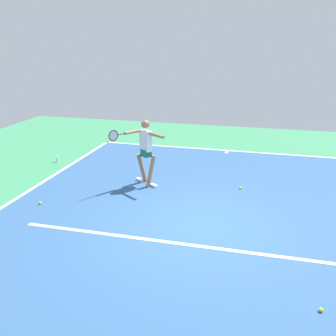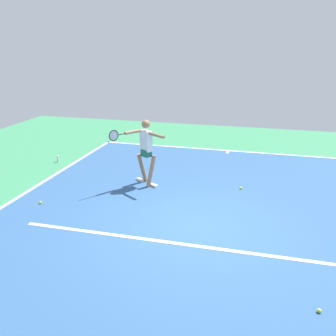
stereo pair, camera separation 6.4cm
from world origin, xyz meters
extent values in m
plane|color=#388456|center=(0.00, 0.00, 0.00)|extent=(20.52, 20.52, 0.00)
cube|color=#2D5484|center=(0.00, 0.00, 0.00)|extent=(9.48, 12.39, 0.00)
cube|color=white|center=(0.00, -6.15, 0.00)|extent=(9.48, 0.10, 0.01)
cube|color=white|center=(4.69, 0.00, 0.00)|extent=(0.10, 12.39, 0.01)
cube|color=white|center=(0.00, 0.81, 0.00)|extent=(7.11, 0.10, 0.01)
cube|color=white|center=(0.00, -5.95, 0.00)|extent=(0.10, 0.30, 0.01)
cylinder|color=#9E7051|center=(1.64, -2.08, 0.42)|extent=(0.27, 0.34, 0.87)
cube|color=white|center=(1.55, -2.01, 0.04)|extent=(0.26, 0.22, 0.07)
cylinder|color=#9E7051|center=(1.97, -2.30, 0.42)|extent=(0.27, 0.34, 0.87)
cube|color=white|center=(2.07, -2.36, 0.04)|extent=(0.26, 0.22, 0.07)
cube|color=#1E664C|center=(1.81, -2.19, 0.90)|extent=(0.32, 0.30, 0.20)
cube|color=white|center=(1.81, -2.19, 1.24)|extent=(0.38, 0.34, 0.56)
sphere|color=#9E7051|center=(1.81, -2.19, 1.70)|extent=(0.23, 0.23, 0.23)
cylinder|color=#9E7051|center=(1.43, -1.94, 1.47)|extent=(0.51, 0.38, 0.08)
cylinder|color=#9E7051|center=(2.11, -2.05, 1.50)|extent=(0.38, 0.51, 0.08)
cylinder|color=black|center=(2.32, -1.72, 1.50)|extent=(0.15, 0.20, 0.03)
torus|color=black|center=(2.46, -1.52, 1.50)|extent=(0.18, 0.26, 0.29)
cylinder|color=silver|center=(2.46, -1.52, 1.50)|extent=(0.14, 0.21, 0.25)
sphere|color=#CCE033|center=(-2.31, 2.25, 0.03)|extent=(0.07, 0.07, 0.07)
sphere|color=#C6E53D|center=(-0.76, -2.46, 0.03)|extent=(0.07, 0.07, 0.07)
sphere|color=yellow|center=(3.91, -0.20, 0.03)|extent=(0.07, 0.07, 0.07)
cylinder|color=white|center=(5.26, -3.35, 0.11)|extent=(0.07, 0.07, 0.22)
camera|label=1|loc=(-1.32, 7.43, 3.86)|focal=41.34mm
camera|label=2|loc=(-1.38, 7.41, 3.86)|focal=41.34mm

